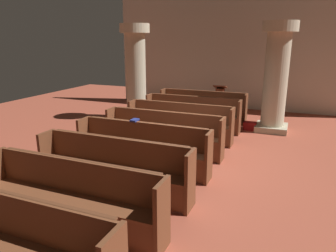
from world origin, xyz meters
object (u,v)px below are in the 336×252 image
pew_row_3 (163,132)px  pew_row_4 (142,146)px  pew_row_7 (4,239)px  kneeler_box_red (250,126)px  pew_row_1 (192,112)px  pew_row_5 (113,166)px  pillar_far_side (136,70)px  pew_row_0 (203,105)px  pew_row_6 (71,194)px  lectern (220,102)px  pillar_aisle_side (276,76)px  hymn_book (135,120)px  pew_row_2 (180,121)px

pew_row_3 → pew_row_4: bearing=-90.0°
pew_row_7 → kneeler_box_red: (1.68, 7.42, -0.41)m
pew_row_1 → pew_row_5: 4.57m
pillar_far_side → pew_row_0: bearing=13.0°
pew_row_3 → pew_row_5: bearing=-90.0°
pew_row_6 → lectern: bearing=87.9°
pew_row_0 → kneeler_box_red: size_ratio=7.79×
pew_row_1 → kneeler_box_red: pew_row_1 is taller
lectern → pew_row_3: bearing=-93.7°
pew_row_4 → pillar_aisle_side: pillar_aisle_side is taller
pillar_far_side → hymn_book: bearing=-62.7°
pew_row_1 → pew_row_4: bearing=-90.0°
pew_row_7 → pillar_far_side: size_ratio=0.92×
pew_row_0 → kneeler_box_red: (1.68, -0.57, -0.41)m
pew_row_6 → hymn_book: hymn_book is taller
pew_row_2 → hymn_book: size_ratio=13.63×
pew_row_6 → pillar_far_side: pillar_far_side is taller
pew_row_2 → lectern: lectern is taller
pew_row_1 → hymn_book: (-0.26, -3.24, 0.49)m
pew_row_5 → lectern: 6.97m
pew_row_7 → kneeler_box_red: 7.62m
pew_row_6 → lectern: 8.11m
pew_row_4 → pew_row_5: same height
pew_row_1 → pew_row_2: 1.14m
pillar_far_side → pew_row_3: bearing=-52.2°
pew_row_3 → pew_row_7: (0.00, -4.57, 0.00)m
pew_row_3 → pillar_aisle_side: pillar_aisle_side is taller
pew_row_4 → lectern: size_ratio=2.72×
pew_row_4 → hymn_book: bearing=144.9°
pew_row_0 → pew_row_7: bearing=-90.0°
pew_row_4 → pew_row_6: same height
pew_row_2 → pew_row_5: size_ratio=1.00×
pew_row_3 → pew_row_6: size_ratio=1.00×
lectern → kneeler_box_red: lectern is taller
pew_row_1 → pew_row_4: 3.42m
pew_row_2 → pew_row_7: (0.00, -5.71, 0.00)m
pillar_far_side → hymn_book: size_ratio=14.82×
pew_row_6 → pew_row_7: bearing=-90.0°
pillar_aisle_side → pew_row_6: bearing=-109.6°
lectern → hymn_book: size_ratio=5.02×
pew_row_1 → kneeler_box_red: (1.68, 0.57, -0.41)m
pillar_far_side → hymn_book: pillar_far_side is taller
pew_row_2 → hymn_book: bearing=-97.2°
pew_row_5 → lectern: bearing=87.5°
pew_row_0 → kneeler_box_red: bearing=-18.8°
kneeler_box_red → pillar_aisle_side: bearing=15.5°
pew_row_2 → kneeler_box_red: bearing=45.5°
pew_row_5 → pew_row_1: bearing=90.0°
pillar_far_side → lectern: bearing=34.9°
pew_row_4 → lectern: bearing=87.1°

